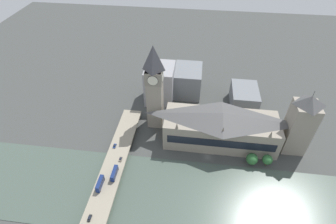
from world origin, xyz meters
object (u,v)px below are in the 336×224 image
road_bridge (107,185)px  car_northbound_lead (121,159)px  double_decker_bus_mid (114,173)px  car_northbound_mid (90,218)px  clock_tower (155,86)px  victoria_tower (300,124)px  double_decker_bus_rear (100,183)px  car_southbound_lead (115,146)px  parliament_hall (221,128)px

road_bridge → car_northbound_lead: size_ratio=35.11×
double_decker_bus_mid → car_northbound_lead: (13.39, -0.41, -1.96)m
road_bridge → car_northbound_mid: size_ratio=36.19×
clock_tower → road_bridge: bearing=162.1°
double_decker_bus_mid → car_northbound_mid: size_ratio=2.65×
car_northbound_lead → victoria_tower: bearing=-75.5°
car_northbound_lead → car_northbound_mid: (-44.07, 6.45, 0.02)m
victoria_tower → double_decker_bus_rear: 141.23m
car_northbound_lead → car_northbound_mid: 44.54m
car_southbound_lead → clock_tower: bearing=-36.8°
victoria_tower → double_decker_bus_mid: (-45.07, 122.68, -16.91)m
parliament_hall → road_bridge: parliament_hall is taller
double_decker_bus_mid → car_southbound_lead: size_ratio=2.78×
double_decker_bus_mid → car_southbound_lead: 25.85m
parliament_hall → double_decker_bus_mid: parliament_hall is taller
victoria_tower → car_southbound_lead: bearing=98.9°
double_decker_bus_rear → car_northbound_mid: double_decker_bus_rear is taller
parliament_hall → car_northbound_lead: bearing=114.7°
parliament_hall → double_decker_bus_rear: size_ratio=7.83×
clock_tower → double_decker_bus_mid: (-58.43, 17.95, -29.85)m
parliament_hall → car_northbound_mid: bearing=135.2°
double_decker_bus_rear → car_northbound_mid: (-21.74, -0.71, -2.14)m
road_bridge → car_southbound_lead: size_ratio=37.86×
road_bridge → car_southbound_lead: (32.02, 3.87, 1.58)m
double_decker_bus_mid → car_northbound_lead: size_ratio=2.57×
parliament_hall → double_decker_bus_mid: size_ratio=7.68×
parliament_hall → double_decker_bus_rear: (-53.94, 75.93, -6.41)m
double_decker_bus_rear → car_northbound_mid: bearing=-178.1°
clock_tower → double_decker_bus_rear: 77.63m
parliament_hall → car_northbound_mid: parliament_hall is taller
car_northbound_lead → car_northbound_mid: size_ratio=1.03×
parliament_hall → car_northbound_lead: parliament_hall is taller
parliament_hall → car_northbound_lead: size_ratio=19.77×
clock_tower → road_bridge: clock_tower is taller
clock_tower → victoria_tower: bearing=-97.3°
victoria_tower → double_decker_bus_mid: 131.79m
parliament_hall → victoria_tower: size_ratio=1.57×
road_bridge → double_decker_bus_mid: double_decker_bus_mid is taller
victoria_tower → road_bridge: victoria_tower is taller
victoria_tower → clock_tower: bearing=82.7°
clock_tower → car_northbound_lead: 57.86m
parliament_hall → double_decker_bus_rear: parliament_hall is taller
double_decker_bus_mid → double_decker_bus_rear: 11.20m
road_bridge → double_decker_bus_mid: size_ratio=13.64×
clock_tower → victoria_tower: 106.37m
victoria_tower → double_decker_bus_rear: (-54.00, 129.43, -16.71)m
road_bridge → clock_tower: bearing=-17.9°
victoria_tower → road_bridge: (-52.34, 126.01, -20.44)m
victoria_tower → parliament_hall: bearing=90.1°
car_southbound_lead → double_decker_bus_rear: bearing=-179.2°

